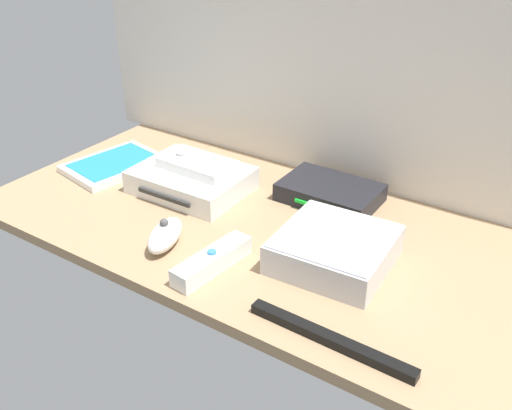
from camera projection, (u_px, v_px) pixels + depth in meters
The scene contains 10 objects.
ground_plane at pixel (256, 230), 103.04cm from camera, with size 100.00×48.00×2.00cm, color #9E7F5B.
back_wall at pixel (332, 13), 104.64cm from camera, with size 110.00×1.20×64.00cm, color silver.
game_console at pixel (192, 180), 112.82cm from camera, with size 21.25×16.76×4.40cm.
mini_computer at pixel (334, 249), 91.14cm from camera, with size 17.96×17.96×5.30cm.
game_case at pixel (114, 165), 122.20cm from camera, with size 16.92×21.21×1.56cm.
network_router at pixel (330, 192), 109.46cm from camera, with size 18.04×12.45×3.40cm.
remote_wand at pixel (212, 261), 90.25cm from camera, with size 5.15×15.10×3.40cm.
remote_nunchuk at pixel (165, 235), 95.83cm from camera, with size 7.29×10.87×5.10cm.
remote_classic_pad at pixel (197, 164), 111.61cm from camera, with size 14.52×8.22×2.40cm.
sensor_bar at pixel (330, 339), 76.24cm from camera, with size 24.00×1.80×1.40cm, color black.
Camera 1 is at (48.46, -72.93, 53.49)cm, focal length 40.96 mm.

